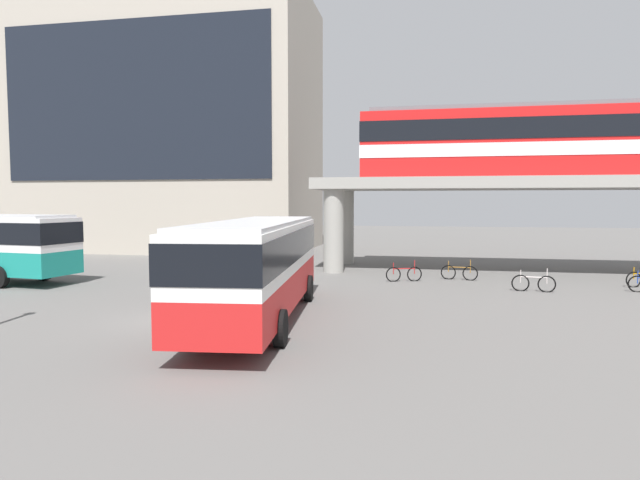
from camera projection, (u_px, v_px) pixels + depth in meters
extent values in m
plane|color=#605E5B|center=(274.00, 277.00, 27.32)|extent=(120.00, 120.00, 0.00)
cube|color=#B2A899|center=(174.00, 127.00, 44.10)|extent=(22.43, 12.54, 19.98)
cube|color=black|center=(133.00, 100.00, 37.84)|extent=(20.18, 0.10, 11.19)
cube|color=#9E9B93|center=(559.00, 183.00, 28.79)|extent=(26.18, 5.88, 0.60)
cylinder|color=#9E9B93|center=(334.00, 231.00, 29.12)|extent=(1.10, 1.10, 4.51)
cylinder|color=#9E9B93|center=(345.00, 227.00, 33.31)|extent=(1.10, 1.10, 4.51)
cube|color=red|center=(589.00, 143.00, 28.38)|extent=(23.96, 2.90, 3.60)
cube|color=silver|center=(589.00, 150.00, 28.40)|extent=(24.02, 2.96, 0.70)
cube|color=black|center=(589.00, 129.00, 28.33)|extent=(24.02, 2.96, 1.10)
cube|color=slate|center=(590.00, 106.00, 28.24)|extent=(23.00, 2.61, 0.24)
cube|color=red|center=(258.00, 288.00, 17.31)|extent=(3.59, 11.19, 1.10)
cube|color=white|center=(257.00, 248.00, 17.22)|extent=(3.59, 11.19, 1.50)
cube|color=black|center=(257.00, 246.00, 17.21)|extent=(3.63, 11.24, 0.96)
cube|color=silver|center=(257.00, 223.00, 17.16)|extent=(3.41, 10.64, 0.12)
cylinder|color=black|center=(245.00, 287.00, 20.96)|extent=(0.38, 1.02, 1.00)
cylinder|color=black|center=(308.00, 288.00, 20.73)|extent=(0.38, 1.02, 1.00)
cylinder|color=black|center=(188.00, 326.00, 14.40)|extent=(0.38, 1.02, 1.00)
cylinder|color=black|center=(281.00, 328.00, 14.18)|extent=(0.38, 1.02, 1.00)
cylinder|color=black|center=(44.00, 270.00, 26.20)|extent=(1.03, 0.40, 1.00)
torus|color=black|center=(414.00, 274.00, 25.96)|extent=(0.72, 0.30, 0.74)
torus|color=black|center=(393.00, 275.00, 25.81)|extent=(0.72, 0.30, 0.74)
cylinder|color=#B21E1E|center=(404.00, 269.00, 25.87)|extent=(1.01, 0.39, 0.05)
cylinder|color=#B21E1E|center=(393.00, 268.00, 25.79)|extent=(0.04, 0.04, 0.55)
cylinder|color=#B21E1E|center=(415.00, 267.00, 25.93)|extent=(0.04, 0.04, 0.65)
torus|color=black|center=(547.00, 284.00, 22.77)|extent=(0.74, 0.14, 0.74)
torus|color=black|center=(520.00, 283.00, 23.08)|extent=(0.74, 0.14, 0.74)
cylinder|color=silver|center=(534.00, 277.00, 22.91)|extent=(1.05, 0.16, 0.05)
cylinder|color=silver|center=(521.00, 276.00, 23.06)|extent=(0.04, 0.04, 0.55)
cylinder|color=silver|center=(547.00, 276.00, 22.75)|extent=(0.04, 0.04, 0.65)
torus|color=black|center=(637.00, 284.00, 22.81)|extent=(0.73, 0.25, 0.74)
cylinder|color=#1E3FA5|center=(638.00, 277.00, 22.79)|extent=(0.04, 0.04, 0.55)
torus|color=black|center=(470.00, 273.00, 26.21)|extent=(0.74, 0.20, 0.74)
torus|color=black|center=(448.00, 272.00, 26.59)|extent=(0.74, 0.20, 0.74)
cylinder|color=#996626|center=(459.00, 267.00, 26.38)|extent=(1.04, 0.24, 0.05)
cylinder|color=#996626|center=(448.00, 266.00, 26.57)|extent=(0.04, 0.04, 0.55)
cylinder|color=#996626|center=(470.00, 266.00, 26.18)|extent=(0.04, 0.04, 0.65)
torus|color=black|center=(634.00, 280.00, 24.09)|extent=(0.73, 0.26, 0.74)
cylinder|color=orange|center=(634.00, 273.00, 24.07)|extent=(0.04, 0.04, 0.55)
cylinder|color=#33663F|center=(262.00, 276.00, 24.62)|extent=(0.32, 0.32, 0.87)
cube|color=#33663F|center=(261.00, 259.00, 24.57)|extent=(0.29, 0.42, 0.69)
sphere|color=tan|center=(261.00, 249.00, 24.53)|extent=(0.24, 0.24, 0.24)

